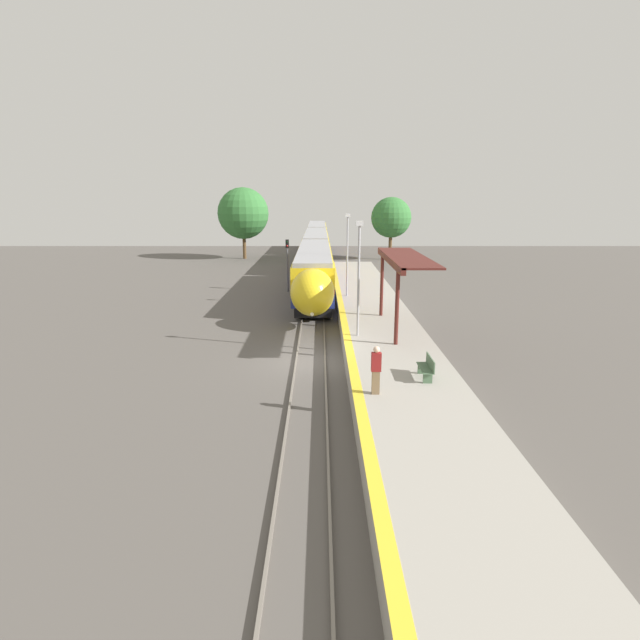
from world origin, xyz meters
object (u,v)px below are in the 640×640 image
(platform_bench, at_px, (425,367))
(railway_signal, at_px, (285,260))
(person_waiting, at_px, (374,369))
(lamppost_mid, at_px, (345,250))
(train, at_px, (313,248))
(lamppost_near, at_px, (356,272))

(platform_bench, height_order, railway_signal, railway_signal)
(person_waiting, bearing_deg, lamppost_mid, 90.24)
(train, xyz_separation_m, person_waiting, (2.52, -40.80, -0.34))
(platform_bench, height_order, lamppost_mid, lamppost_mid)
(platform_bench, xyz_separation_m, lamppost_mid, (-2.31, 17.18, 2.88))
(platform_bench, relative_size, person_waiting, 0.80)
(railway_signal, bearing_deg, train, 81.43)
(train, xyz_separation_m, lamppost_mid, (2.44, -22.01, 2.04))
(railway_signal, height_order, lamppost_mid, lamppost_mid)
(train, xyz_separation_m, lamppost_near, (2.44, -32.84, 2.04))
(person_waiting, distance_m, lamppost_near, 8.31)
(platform_bench, bearing_deg, lamppost_mid, 97.65)
(lamppost_near, bearing_deg, person_waiting, -89.43)
(lamppost_near, distance_m, lamppost_mid, 10.83)
(platform_bench, distance_m, railway_signal, 24.87)
(person_waiting, distance_m, lamppost_mid, 18.94)
(train, relative_size, lamppost_near, 10.08)
(person_waiting, relative_size, lamppost_mid, 0.31)
(railway_signal, xyz_separation_m, lamppost_mid, (4.76, -6.62, 1.56))
(train, bearing_deg, lamppost_near, -85.75)
(train, bearing_deg, person_waiting, -86.47)
(railway_signal, xyz_separation_m, lamppost_near, (4.76, -17.45, 1.56))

